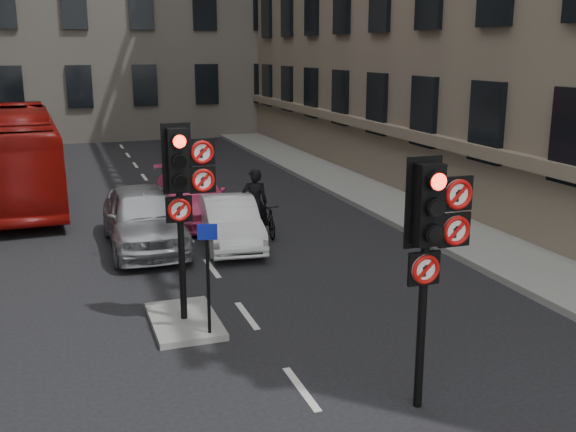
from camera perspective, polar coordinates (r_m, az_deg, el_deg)
pavement_right at (r=21.83m, az=9.85°, el=0.91°), size 3.00×50.00×0.16m
centre_island at (r=12.73m, az=-8.77°, el=-8.77°), size 1.20×2.00×0.12m
signal_near at (r=9.20m, az=12.11°, el=-1.24°), size 0.91×0.40×3.58m
signal_far at (r=11.97m, az=-8.82°, el=3.01°), size 0.91×0.40×3.58m
car_silver at (r=17.43m, az=-12.11°, el=-0.12°), size 1.87×4.64×1.58m
car_white at (r=17.37m, az=-4.93°, el=-0.49°), size 1.68×3.87×1.24m
car_pink at (r=20.19m, az=-8.22°, el=1.65°), size 2.01×4.73×1.36m
bus_red at (r=24.19m, az=-22.09°, el=4.82°), size 3.00×10.96×3.02m
motorcycle at (r=18.24m, az=-1.74°, el=-0.23°), size 0.51×1.57×0.93m
motorcyclist at (r=17.98m, az=-2.82°, el=1.10°), size 0.77×0.60×1.88m
info_sign at (r=11.56m, az=-6.81°, el=-4.01°), size 0.34×0.14×1.98m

